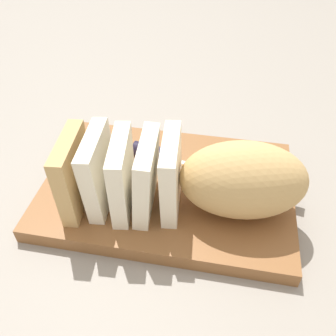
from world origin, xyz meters
TOP-DOWN VIEW (x-y plane):
  - ground_plane at (0.00, 0.00)m, footprint 3.00×3.00m
  - cutting_board at (0.00, 0.00)m, footprint 0.38×0.27m
  - bread_loaf at (-0.05, 0.04)m, footprint 0.33×0.15m
  - bread_knife at (0.01, -0.05)m, footprint 0.27×0.06m
  - crumb_near_knife at (-0.01, -0.04)m, footprint 0.01×0.01m
  - crumb_near_loaf at (0.01, -0.05)m, footprint 0.00×0.00m

SIDE VIEW (x-z plane):
  - ground_plane at x=0.00m, z-range 0.00..0.00m
  - cutting_board at x=0.00m, z-range 0.00..0.02m
  - crumb_near_loaf at x=0.01m, z-range 0.02..0.03m
  - crumb_near_knife at x=-0.01m, z-range 0.02..0.03m
  - bread_knife at x=0.01m, z-range 0.02..0.05m
  - bread_loaf at x=-0.05m, z-range 0.02..0.13m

